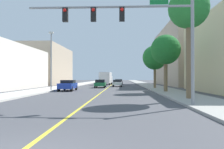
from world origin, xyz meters
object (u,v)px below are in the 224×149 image
object	(u,v)px
car_black	(119,82)
car_white	(117,83)
palm_near	(189,10)
palm_far	(155,58)
street_lamp	(51,58)
car_green	(100,83)
delivery_truck	(106,78)
palm_mid	(166,50)
traffic_signal_mast	(136,26)
car_blue	(68,85)

from	to	relation	value
car_black	car_white	bearing A→B (deg)	-89.70
palm_near	palm_far	distance (m)	17.39
street_lamp	car_white	distance (m)	16.75
palm_near	car_green	bearing A→B (deg)	112.96
delivery_truck	palm_mid	bearing A→B (deg)	-70.04
traffic_signal_mast	car_green	bearing A→B (deg)	100.26
car_black	palm_near	bearing A→B (deg)	-80.53
palm_far	car_white	xyz separation A→B (m)	(-5.88, 7.82, -4.05)
car_blue	delivery_truck	bearing A→B (deg)	-98.77
car_blue	palm_far	bearing A→B (deg)	-155.77
palm_near	car_white	size ratio (longest dim) A/B	2.20
palm_far	car_white	world-z (taller)	palm_far
palm_near	palm_far	xyz separation A→B (m)	(-0.09, 17.26, -2.19)
palm_far	car_black	distance (m)	21.85
car_white	car_green	world-z (taller)	car_green
traffic_signal_mast	car_white	bearing A→B (deg)	93.29
street_lamp	palm_near	xyz separation A→B (m)	(14.15, -10.91, 2.65)
palm_near	car_black	world-z (taller)	palm_near
palm_far	delivery_truck	size ratio (longest dim) A/B	0.76
car_green	car_black	size ratio (longest dim) A/B	1.08
car_white	car_black	xyz separation A→B (m)	(0.08, 12.85, -0.00)
palm_mid	car_black	xyz separation A→B (m)	(-5.79, 29.30, -4.20)
palm_near	car_green	size ratio (longest dim) A/B	1.88
car_white	street_lamp	bearing A→B (deg)	-119.42
palm_far	car_green	world-z (taller)	palm_far
palm_mid	palm_far	world-z (taller)	palm_mid
palm_mid	delivery_truck	size ratio (longest dim) A/B	0.76
traffic_signal_mast	car_green	size ratio (longest dim) A/B	2.20
car_blue	car_green	bearing A→B (deg)	-111.36
car_black	car_blue	bearing A→B (deg)	-102.64
palm_near	car_white	distance (m)	26.52
traffic_signal_mast	car_white	world-z (taller)	traffic_signal_mast
traffic_signal_mast	car_blue	world-z (taller)	traffic_signal_mast
traffic_signal_mast	street_lamp	distance (m)	17.88
palm_mid	delivery_truck	xyz separation A→B (m)	(-8.78, 27.26, -3.31)
street_lamp	palm_near	size ratio (longest dim) A/B	0.88
car_green	palm_mid	bearing A→B (deg)	-55.35
palm_mid	car_black	bearing A→B (deg)	101.18
palm_near	palm_mid	world-z (taller)	palm_near
car_green	palm_far	bearing A→B (deg)	-22.59
street_lamp	car_white	xyz separation A→B (m)	(8.18, 14.16, -3.60)
street_lamp	car_blue	world-z (taller)	street_lamp
street_lamp	car_white	size ratio (longest dim) A/B	1.93
street_lamp	car_green	size ratio (longest dim) A/B	1.65
palm_near	traffic_signal_mast	bearing A→B (deg)	-137.02
street_lamp	palm_near	distance (m)	18.06
car_white	car_blue	distance (m)	14.87
palm_far	palm_mid	bearing A→B (deg)	-90.10
palm_far	car_black	size ratio (longest dim) A/B	1.56
palm_mid	car_white	bearing A→B (deg)	109.63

